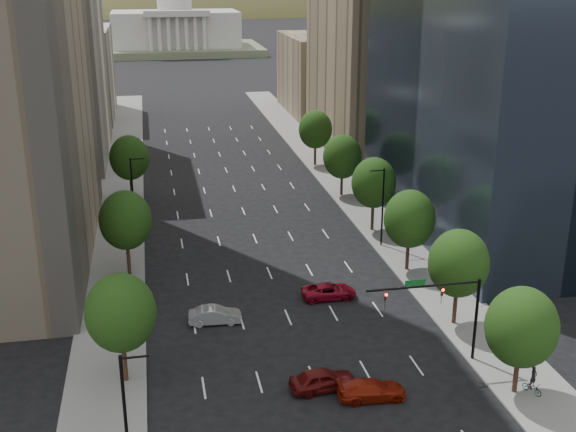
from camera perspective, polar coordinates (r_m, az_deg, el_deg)
sidewalk_left at (r=82.43m, az=-13.35°, el=-2.43°), size 6.00×200.00×0.15m
sidewalk_right at (r=86.48m, az=7.59°, el=-1.03°), size 6.00×200.00×0.15m
midrise_cream_left at (r=121.23m, az=-17.98°, el=12.49°), size 14.00×30.00×35.00m
filler_left at (r=154.83m, az=-16.35°, el=10.73°), size 14.00×26.00×18.00m
parking_tan_right at (r=123.11m, az=6.26°, el=12.20°), size 14.00×30.00×30.00m
filler_right at (r=155.59m, az=2.57°, el=11.13°), size 14.00×26.00×16.00m
tree_right_0 at (r=54.44m, az=17.96°, el=-8.36°), size 5.20×5.20×8.39m
tree_right_1 at (r=63.15m, az=13.31°, el=-3.66°), size 5.20×5.20×8.75m
tree_right_2 at (r=73.52m, az=9.57°, el=-0.23°), size 5.20×5.20×8.61m
tree_right_3 at (r=84.21m, az=6.79°, el=2.61°), size 5.20×5.20×8.89m
tree_right_4 at (r=97.25m, az=4.31°, el=4.69°), size 5.20×5.20×8.46m
tree_right_5 at (r=112.28m, az=2.17°, el=6.84°), size 5.20×5.20×8.75m
tree_left_0 at (r=54.44m, az=-13.08°, el=-7.46°), size 5.20×5.20×8.75m
tree_left_1 at (r=72.84m, az=-12.71°, el=-0.33°), size 5.20×5.20×8.97m
tree_left_2 at (r=97.84m, az=-12.42°, el=4.51°), size 5.20×5.20×8.68m
streetlight_rn at (r=79.82m, az=7.44°, el=0.87°), size 1.70×0.20×9.00m
streetlight_ls at (r=44.47m, az=-12.63°, el=-15.33°), size 1.70×0.20×9.00m
streetlight_ln at (r=85.53m, az=-12.12°, el=1.84°), size 1.70×0.20×9.00m
traffic_signal at (r=57.06m, az=12.48°, el=-6.77°), size 9.12×0.40×7.38m
capitol at (r=267.57m, az=-8.86°, el=14.42°), size 60.00×40.00×35.20m
foothills at (r=621.56m, az=-6.87°, el=12.80°), size 720.00×413.00×263.00m
car_red_near at (r=53.92m, az=6.63°, el=-13.47°), size 5.09×2.27×1.45m
car_maroon at (r=54.56m, az=2.76°, el=-12.78°), size 5.10×2.41×1.68m
car_silver at (r=64.03m, az=-5.78°, el=-7.80°), size 4.72×1.88×1.53m
car_red_far at (r=68.37m, az=3.24°, el=-5.94°), size 5.14×2.38×1.43m
cyclist at (r=56.77m, az=18.74°, el=-12.46°), size 1.20×1.73×2.18m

